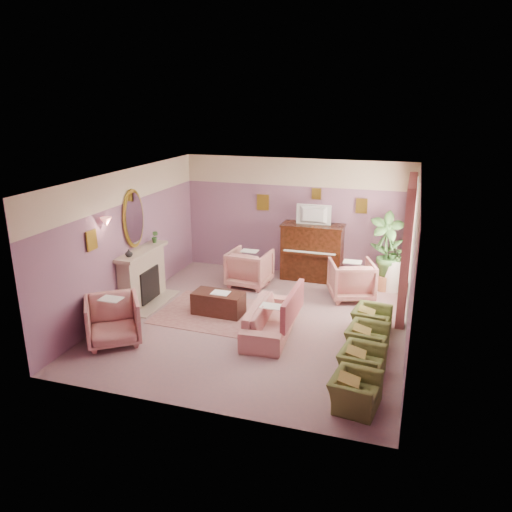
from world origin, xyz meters
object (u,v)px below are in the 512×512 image
(floral_armchair_front, at_px, (113,318))
(olive_chair_b, at_px, (362,359))
(sofa, at_px, (271,314))
(coffee_table, at_px, (218,303))
(floral_armchair_right, at_px, (352,278))
(piano, at_px, (312,253))
(olive_chair_d, at_px, (372,316))
(side_table, at_px, (392,274))
(television, at_px, (313,214))
(olive_chair_c, at_px, (367,336))
(olive_chair_a, at_px, (355,387))
(floral_armchair_left, at_px, (250,266))

(floral_armchair_front, relative_size, olive_chair_b, 1.28)
(sofa, distance_m, olive_chair_b, 2.03)
(coffee_table, distance_m, floral_armchair_right, 2.92)
(floral_armchair_front, bearing_deg, piano, 58.12)
(olive_chair_d, xyz_separation_m, side_table, (0.23, 2.35, 0.04))
(piano, xyz_separation_m, coffee_table, (-1.35, -2.57, -0.43))
(television, bearing_deg, coffee_table, -118.21)
(floral_armchair_right, distance_m, olive_chair_c, 2.44)
(olive_chair_c, relative_size, olive_chair_d, 1.00)
(floral_armchair_right, relative_size, olive_chair_b, 1.28)
(piano, height_order, olive_chair_d, piano)
(floral_armchair_right, xyz_separation_m, olive_chair_b, (0.57, -3.19, -0.15))
(olive_chair_a, bearing_deg, television, 108.32)
(olive_chair_a, bearing_deg, piano, 108.14)
(coffee_table, xyz_separation_m, floral_armchair_front, (-1.30, -1.69, 0.24))
(coffee_table, relative_size, floral_armchair_right, 1.08)
(floral_armchair_front, bearing_deg, sofa, 25.01)
(olive_chair_a, bearing_deg, floral_armchair_right, 98.09)
(television, bearing_deg, olive_chair_b, -68.31)
(olive_chair_b, bearing_deg, floral_armchair_front, -178.09)
(olive_chair_c, height_order, olive_chair_d, same)
(floral_armchair_right, distance_m, olive_chair_b, 3.24)
(television, distance_m, floral_armchair_front, 5.11)
(olive_chair_d, bearing_deg, olive_chair_c, -90.00)
(piano, relative_size, coffee_table, 1.40)
(television, relative_size, side_table, 1.14)
(olive_chair_c, bearing_deg, olive_chair_a, -90.00)
(piano, distance_m, sofa, 3.10)
(piano, distance_m, side_table, 1.88)
(olive_chair_d, bearing_deg, floral_armchair_right, 110.21)
(floral_armchair_right, bearing_deg, side_table, 45.03)
(floral_armchair_right, bearing_deg, television, 139.76)
(coffee_table, xyz_separation_m, olive_chair_c, (2.97, -0.73, 0.09))
(floral_armchair_left, xyz_separation_m, side_table, (3.12, 0.71, -0.11))
(coffee_table, distance_m, olive_chair_c, 3.06)
(piano, relative_size, olive_chair_d, 1.93)
(sofa, xyz_separation_m, olive_chair_a, (1.74, -1.86, -0.06))
(floral_armchair_left, height_order, olive_chair_b, floral_armchair_left)
(coffee_table, distance_m, floral_armchair_front, 2.15)
(floral_armchair_left, bearing_deg, piano, 33.84)
(television, distance_m, sofa, 3.28)
(sofa, height_order, floral_armchair_left, floral_armchair_left)
(television, height_order, floral_armchair_right, television)
(television, distance_m, olive_chair_c, 3.86)
(olive_chair_d, bearing_deg, olive_chair_b, -90.00)
(floral_armchair_front, bearing_deg, olive_chair_d, 22.63)
(sofa, bearing_deg, olive_chair_d, 19.03)
(floral_armchair_front, distance_m, side_table, 6.12)
(floral_armchair_left, bearing_deg, coffee_table, -92.79)
(floral_armchair_front, xyz_separation_m, olive_chair_c, (4.28, 0.96, -0.15))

